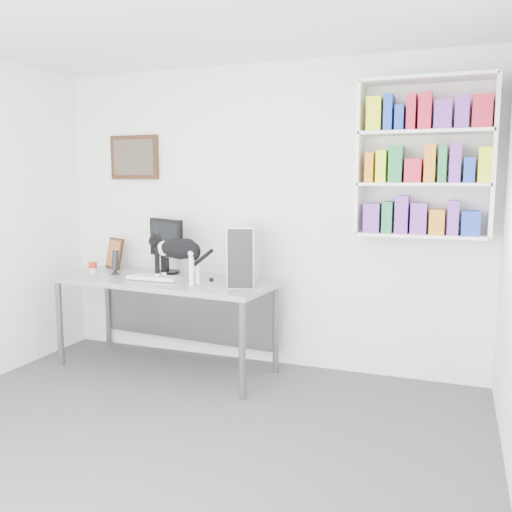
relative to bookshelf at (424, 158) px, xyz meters
name	(u,v)px	position (x,y,z in m)	size (l,w,h in m)	color
room	(142,240)	(-1.40, -1.85, -0.50)	(4.01, 4.01, 2.70)	#4B4B50
bookshelf	(424,158)	(0.00, 0.00, 0.00)	(1.03, 0.28, 1.24)	white
wall_art	(134,157)	(-2.70, 0.12, 0.05)	(0.52, 0.04, 0.42)	#412314
desk	(166,324)	(-2.13, -0.35, -1.44)	(1.97, 0.77, 0.82)	gray
monitor	(167,246)	(-2.24, -0.09, -0.77)	(0.49, 0.23, 0.52)	black
keyboard	(155,278)	(-2.18, -0.43, -1.01)	(0.46, 0.18, 0.04)	white
pc_tower	(245,255)	(-1.38, -0.29, -0.79)	(0.22, 0.49, 0.49)	#A6A6AB
speaker	(115,262)	(-2.66, -0.31, -0.91)	(0.10, 0.10, 0.23)	black
leaning_print	(115,253)	(-2.87, -0.02, -0.87)	(0.25, 0.10, 0.31)	#412314
soup_can	(93,268)	(-2.87, -0.37, -0.97)	(0.07, 0.07, 0.11)	red
cat	(178,260)	(-1.92, -0.47, -0.83)	(0.63, 0.17, 0.39)	black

